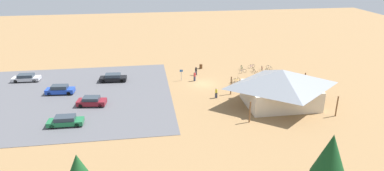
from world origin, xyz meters
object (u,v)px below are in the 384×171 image
bicycle_purple_trailside (251,66)px  car_green_back_corner (65,121)px  bicycle_yellow_lone_east (236,80)px  visitor_by_pavilion (195,76)px  car_black_end_stall (113,78)px  bicycle_green_yard_right (257,82)px  car_maroon_by_curb (92,101)px  bicycle_black_mid_cluster (254,70)px  bicycle_blue_yard_left (233,84)px  bicycle_silver_near_sign (269,68)px  bicycle_teal_lone_west (268,71)px  visitor_near_lot (216,93)px  car_silver_second_row (26,78)px  trash_bin (201,66)px  bicycle_white_edge_north (243,71)px  visitor_crossing_yard (196,71)px  lot_sign (181,73)px  pine_far_east (331,155)px  bicycle_red_front_row (262,69)px  bicycle_orange_yard_front (243,84)px  bicycle_white_edge_south (258,74)px  bike_pavilion (281,85)px  car_blue_near_entry (60,90)px

bicycle_purple_trailside → car_green_back_corner: size_ratio=0.34×
bicycle_yellow_lone_east → visitor_by_pavilion: bearing=-12.8°
car_black_end_stall → bicycle_green_yard_right: bearing=168.4°
car_maroon_by_curb → bicycle_black_mid_cluster: bearing=-158.8°
bicycle_blue_yard_left → bicycle_silver_near_sign: 12.13m
bicycle_green_yard_right → visitor_by_pavilion: size_ratio=0.83×
bicycle_teal_lone_west → bicycle_green_yard_right: size_ratio=1.09×
bicycle_teal_lone_west → visitor_near_lot: 16.38m
bicycle_teal_lone_west → bicycle_black_mid_cluster: bearing=-19.5°
bicycle_purple_trailside → bicycle_blue_yard_left: bearing=55.3°
bicycle_teal_lone_west → car_black_end_stall: 29.58m
bicycle_black_mid_cluster → car_black_end_stall: size_ratio=0.34×
visitor_by_pavilion → visitor_near_lot: size_ratio=1.05×
bicycle_green_yard_right → car_black_end_stall: bearing=-11.6°
bicycle_teal_lone_west → car_silver_second_row: car_silver_second_row is taller
trash_bin → bicycle_purple_trailside: size_ratio=0.56×
bicycle_white_edge_north → visitor_crossing_yard: size_ratio=0.94×
lot_sign → pine_far_east: (-9.55, 33.89, 3.38)m
bicycle_red_front_row → bicycle_orange_yard_front: size_ratio=1.05×
pine_far_east → car_black_end_stall: size_ratio=1.42×
visitor_near_lot → car_black_end_stall: bearing=-30.9°
bicycle_yellow_lone_east → car_silver_second_row: 38.11m
pine_far_east → bicycle_silver_near_sign: pine_far_east is taller
visitor_near_lot → bicycle_silver_near_sign: bearing=-137.5°
car_green_back_corner → bicycle_yellow_lone_east: bearing=-154.9°
bicycle_white_edge_south → car_black_end_stall: 27.04m
bike_pavilion → lot_sign: 18.76m
bicycle_silver_near_sign → car_black_end_stall: (30.52, 2.35, 0.38)m
bicycle_red_front_row → bicycle_green_yard_right: bearing=64.0°
bicycle_white_edge_north → car_maroon_by_curb: car_maroon_by_curb is taller
bicycle_orange_yard_front → bicycle_yellow_lone_east: bearing=-70.8°
bicycle_teal_lone_west → car_silver_second_row: (45.20, -2.20, 0.33)m
bicycle_purple_trailside → car_green_back_corner: (32.52, 20.10, 0.38)m
bicycle_orange_yard_front → bicycle_silver_near_sign: size_ratio=1.02×
bicycle_red_front_row → bicycle_orange_yard_front: bicycle_red_front_row is taller
bicycle_silver_near_sign → car_green_back_corner: bearing=27.6°
bicycle_yellow_lone_east → bicycle_silver_near_sign: size_ratio=0.96×
car_maroon_by_curb → car_green_back_corner: (2.69, 6.12, -0.02)m
bicycle_blue_yard_left → car_blue_near_entry: 29.36m
bicycle_black_mid_cluster → bicycle_green_yard_right: bicycle_black_mid_cluster is taller
trash_bin → visitor_crossing_yard: bearing=66.7°
trash_bin → visitor_near_lot: bearing=89.4°
bicycle_orange_yard_front → bicycle_green_yard_right: size_ratio=1.17×
car_maroon_by_curb → visitor_near_lot: 19.47m
bicycle_orange_yard_front → car_silver_second_row: bearing=-11.8°
bicycle_yellow_lone_east → car_green_back_corner: car_green_back_corner is taller
bicycle_blue_yard_left → bicycle_black_mid_cluster: (-5.85, -6.42, 0.01)m
car_silver_second_row → bicycle_green_yard_right: bearing=169.4°
bicycle_white_edge_south → car_black_end_stall: (27.02, -0.98, 0.39)m
bicycle_orange_yard_front → car_silver_second_row: size_ratio=0.36×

